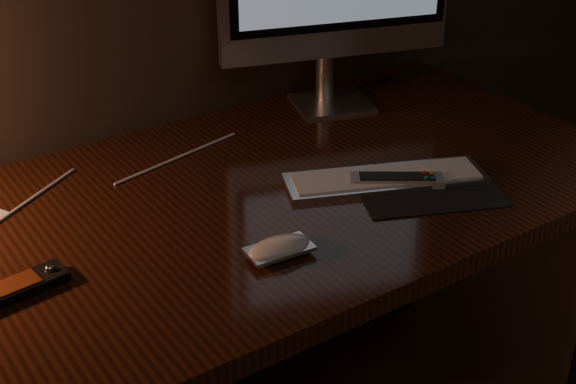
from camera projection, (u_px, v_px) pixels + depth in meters
desk at (212, 244)px, 1.56m from camera, size 1.60×0.75×0.75m
keyboard at (386, 178)px, 1.52m from camera, size 0.39×0.24×0.01m
mousepad at (425, 186)px, 1.50m from camera, size 0.32×0.29×0.00m
mouse at (279, 250)px, 1.29m from camera, size 0.11×0.07×0.02m
media_remote at (21, 286)px, 1.21m from camera, size 0.14×0.07×0.03m
tv_remote at (397, 180)px, 1.50m from camera, size 0.17×0.14×0.02m
cable at (104, 184)px, 1.50m from camera, size 0.60×0.23×0.01m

